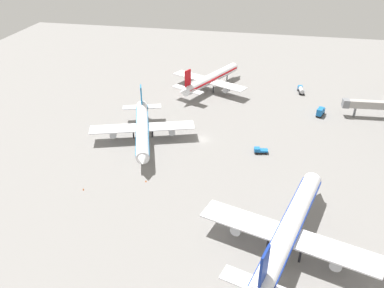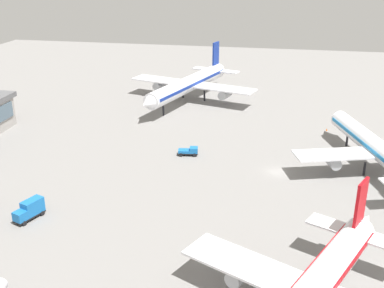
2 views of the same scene
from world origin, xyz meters
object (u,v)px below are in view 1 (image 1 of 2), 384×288
(airplane_at_gate, at_px, (211,79))
(safety_cone_mid_apron, at_px, (83,189))
(airplane_distant, at_px, (289,230))
(fuel_truck, at_px, (301,90))
(airplane_taxiing, at_px, (142,128))
(safety_cone_near_gate, at_px, (146,181))
(pushback_tractor, at_px, (260,150))
(catering_truck, at_px, (321,112))

(airplane_at_gate, xyz_separation_m, safety_cone_mid_apron, (-80.64, 23.51, -4.64))
(airplane_distant, distance_m, safety_cone_mid_apron, 57.87)
(airplane_distant, xyz_separation_m, fuel_truck, (96.28, -6.32, -4.28))
(airplane_taxiing, bearing_deg, safety_cone_near_gate, 1.58)
(airplane_at_gate, relative_size, pushback_tractor, 9.00)
(airplane_distant, xyz_separation_m, pushback_tractor, (41.85, 8.40, -4.70))
(airplane_distant, height_order, safety_cone_mid_apron, airplane_distant)
(fuel_truck, xyz_separation_m, catering_truck, (-21.74, -6.59, 0.31))
(catering_truck, distance_m, safety_cone_mid_apron, 93.68)
(catering_truck, xyz_separation_m, safety_cone_mid_apron, (-62.96, 69.36, -1.40))
(airplane_distant, relative_size, fuel_truck, 7.72)
(fuel_truck, relative_size, catering_truck, 1.10)
(pushback_tractor, height_order, fuel_truck, fuel_truck)
(catering_truck, bearing_deg, airplane_distant, -169.64)
(airplane_at_gate, distance_m, safety_cone_mid_apron, 84.12)
(airplane_distant, bearing_deg, airplane_at_gate, 36.41)
(fuel_truck, xyz_separation_m, safety_cone_near_gate, (-77.30, 46.54, -1.09))
(pushback_tractor, xyz_separation_m, safety_cone_mid_apron, (-30.28, 48.05, -0.67))
(fuel_truck, bearing_deg, catering_truck, -170.89)
(airplane_taxiing, xyz_separation_m, safety_cone_near_gate, (-22.99, -8.07, -4.64))
(airplane_distant, bearing_deg, pushback_tractor, 28.10)
(pushback_tractor, bearing_deg, safety_cone_mid_apron, 23.65)
(airplane_taxiing, relative_size, pushback_tractor, 9.38)
(catering_truck, height_order, safety_cone_near_gate, catering_truck)
(pushback_tractor, relative_size, catering_truck, 0.78)
(fuel_truck, xyz_separation_m, safety_cone_mid_apron, (-84.70, 62.77, -1.09))
(airplane_taxiing, distance_m, safety_cone_near_gate, 24.80)
(airplane_at_gate, xyz_separation_m, airplane_distant, (-92.22, -32.94, 0.73))
(airplane_at_gate, height_order, airplane_distant, airplane_distant)
(airplane_at_gate, relative_size, airplane_taxiing, 0.96)
(airplane_taxiing, bearing_deg, safety_cone_mid_apron, -32.80)
(airplane_taxiing, relative_size, safety_cone_mid_apron, 72.48)
(catering_truck, bearing_deg, airplane_at_gate, 89.10)
(airplane_at_gate, height_order, fuel_truck, airplane_at_gate)
(airplane_taxiing, relative_size, airplane_distant, 0.87)
(pushback_tractor, distance_m, catering_truck, 39.02)
(airplane_at_gate, xyz_separation_m, catering_truck, (-17.68, -45.85, -3.24))
(safety_cone_mid_apron, bearing_deg, fuel_truck, -36.54)
(airplane_at_gate, relative_size, airplane_distant, 0.83)
(pushback_tractor, distance_m, safety_cone_mid_apron, 56.80)
(pushback_tractor, bearing_deg, safety_cone_near_gate, 27.16)
(pushback_tractor, xyz_separation_m, fuel_truck, (54.42, -14.72, 0.42))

